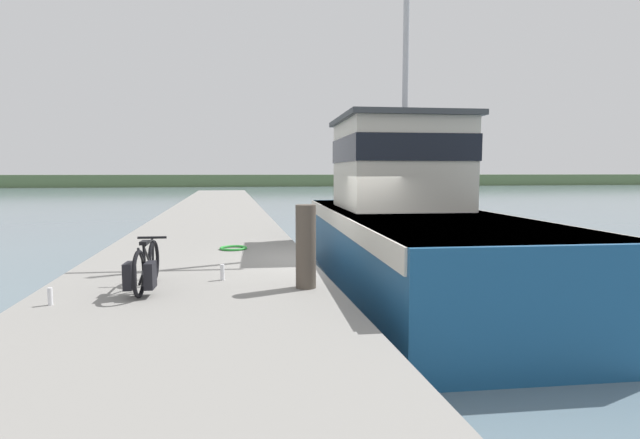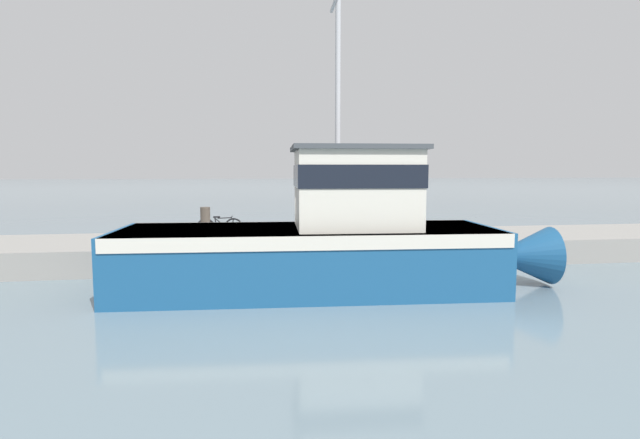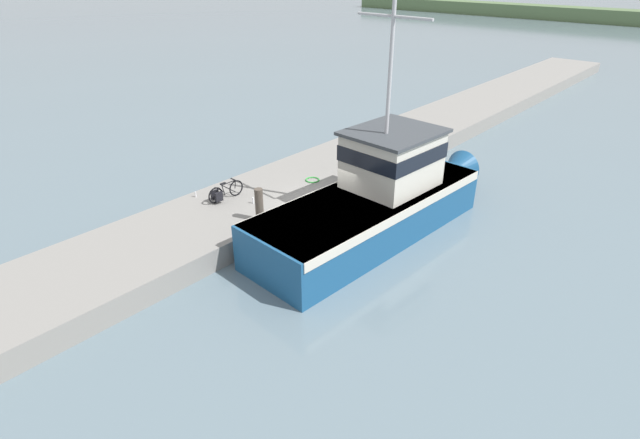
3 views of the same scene
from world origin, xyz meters
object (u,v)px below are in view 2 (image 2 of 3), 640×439
object	(u,v)px
fishing_boat_main	(330,238)
bicycle_touring	(216,227)
mooring_post	(206,227)
water_bottle_on_curb	(203,230)
water_bottle_by_bike	(232,237)

from	to	relation	value
fishing_boat_main	bicycle_touring	world-z (taller)	fishing_boat_main
mooring_post	water_bottle_on_curb	world-z (taller)	mooring_post
mooring_post	water_bottle_on_curb	size ratio (longest dim) A/B	5.44
bicycle_touring	water_bottle_by_bike	distance (m)	1.28
mooring_post	water_bottle_on_curb	bearing A→B (deg)	-173.83
water_bottle_by_bike	water_bottle_on_curb	size ratio (longest dim) A/B	1.10
fishing_boat_main	mooring_post	size ratio (longest dim) A/B	9.59
water_bottle_by_bike	water_bottle_on_curb	world-z (taller)	water_bottle_by_bike
water_bottle_by_bike	fishing_boat_main	bearing A→B (deg)	33.65
fishing_boat_main	water_bottle_on_curb	bearing A→B (deg)	-145.10
fishing_boat_main	water_bottle_on_curb	distance (m)	7.46
mooring_post	water_bottle_by_bike	bearing A→B (deg)	148.08
water_bottle_on_curb	water_bottle_by_bike	bearing A→B (deg)	27.53
fishing_boat_main	water_bottle_by_bike	xyz separation A→B (m)	(-4.13, -2.75, -0.47)
bicycle_touring	water_bottle_on_curb	world-z (taller)	bicycle_touring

